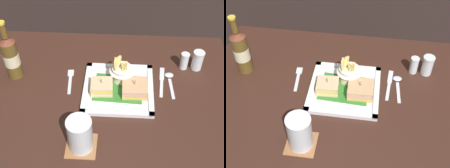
% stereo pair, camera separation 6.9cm
% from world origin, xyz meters
% --- Properties ---
extents(dining_table, '(1.01, 0.74, 0.76)m').
position_xyz_m(dining_table, '(0.00, 0.00, 0.61)').
color(dining_table, '#381F16').
rests_on(dining_table, ground_plane).
extents(square_plate, '(0.27, 0.27, 0.02)m').
position_xyz_m(square_plate, '(0.05, 0.02, 0.77)').
color(square_plate, white).
rests_on(square_plate, dining_table).
extents(sandwich_half_left, '(0.09, 0.08, 0.06)m').
position_xyz_m(sandwich_half_left, '(-0.01, -0.00, 0.79)').
color(sandwich_half_left, '#DEBB8A').
rests_on(sandwich_half_left, square_plate).
extents(sandwich_half_right, '(0.10, 0.09, 0.07)m').
position_xyz_m(sandwich_half_right, '(0.11, -0.00, 0.79)').
color(sandwich_half_right, tan).
rests_on(sandwich_half_right, square_plate).
extents(fries_cup, '(0.10, 0.10, 0.11)m').
position_xyz_m(fries_cup, '(0.06, 0.07, 0.81)').
color(fries_cup, silver).
rests_on(fries_cup, square_plate).
extents(beer_bottle, '(0.06, 0.06, 0.25)m').
position_xyz_m(beer_bottle, '(-0.37, 0.08, 0.86)').
color(beer_bottle, brown).
rests_on(beer_bottle, dining_table).
extents(drink_coaster, '(0.10, 0.10, 0.00)m').
position_xyz_m(drink_coaster, '(-0.06, -0.24, 0.76)').
color(drink_coaster, '#A0673D').
rests_on(drink_coaster, dining_table).
extents(water_glass, '(0.08, 0.08, 0.12)m').
position_xyz_m(water_glass, '(-0.06, -0.24, 0.82)').
color(water_glass, silver).
rests_on(water_glass, dining_table).
extents(fork, '(0.03, 0.13, 0.00)m').
position_xyz_m(fork, '(-0.15, 0.06, 0.76)').
color(fork, silver).
rests_on(fork, dining_table).
extents(knife, '(0.03, 0.16, 0.00)m').
position_xyz_m(knife, '(0.22, 0.08, 0.76)').
color(knife, silver).
rests_on(knife, dining_table).
extents(spoon, '(0.03, 0.14, 0.01)m').
position_xyz_m(spoon, '(0.25, 0.08, 0.77)').
color(spoon, silver).
rests_on(spoon, dining_table).
extents(salt_shaker, '(0.03, 0.03, 0.07)m').
position_xyz_m(salt_shaker, '(0.31, 0.16, 0.79)').
color(salt_shaker, silver).
rests_on(salt_shaker, dining_table).
extents(pepper_shaker, '(0.05, 0.05, 0.08)m').
position_xyz_m(pepper_shaker, '(0.36, 0.16, 0.80)').
color(pepper_shaker, silver).
rests_on(pepper_shaker, dining_table).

